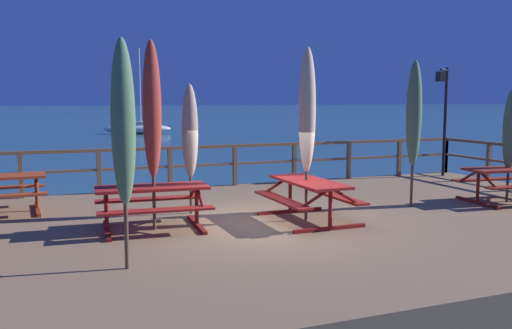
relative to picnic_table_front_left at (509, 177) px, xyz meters
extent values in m
plane|color=#2D5B6B|center=(-5.70, 0.14, -1.39)|extent=(600.00, 600.00, 0.00)
cube|color=#846647|center=(-5.70, 0.14, -0.98)|extent=(15.98, 9.07, 0.83)
cube|color=brown|center=(-5.70, 4.52, 0.49)|extent=(15.68, 0.09, 0.08)
cube|color=brown|center=(-5.70, 4.52, 0.02)|extent=(15.68, 0.07, 0.06)
cube|color=brown|center=(-10.05, 4.52, -0.03)|extent=(0.10, 0.10, 1.05)
cube|color=brown|center=(-8.31, 4.52, -0.03)|extent=(0.10, 0.10, 1.05)
cube|color=brown|center=(-6.57, 4.52, -0.03)|extent=(0.10, 0.10, 1.05)
cube|color=brown|center=(-4.83, 4.52, -0.03)|extent=(0.10, 0.10, 1.05)
cube|color=brown|center=(-3.08, 4.52, -0.03)|extent=(0.10, 0.10, 1.05)
cube|color=brown|center=(-1.34, 4.52, -0.03)|extent=(0.10, 0.10, 1.05)
cube|color=brown|center=(0.40, 4.52, -0.03)|extent=(0.10, 0.10, 1.05)
cube|color=brown|center=(2.14, 4.52, -0.03)|extent=(0.10, 0.10, 1.05)
cube|color=brown|center=(2.14, 2.77, -0.03)|extent=(0.10, 0.10, 1.05)
cube|color=brown|center=(2.14, 4.52, -0.03)|extent=(0.10, 0.10, 1.05)
cube|color=maroon|center=(0.00, 0.00, 0.18)|extent=(2.02, 0.95, 0.05)
cube|color=maroon|center=(0.05, 0.56, -0.12)|extent=(1.98, 0.47, 0.04)
cube|color=maroon|center=(-0.79, 0.08, -0.53)|extent=(0.22, 1.40, 0.06)
cylinder|color=maroon|center=(-0.79, 0.08, -0.19)|extent=(0.07, 0.07, 0.74)
cylinder|color=maroon|center=(-0.82, -0.20, 0.03)|extent=(0.12, 0.63, 0.37)
cylinder|color=maroon|center=(-0.77, 0.36, 0.03)|extent=(0.12, 0.63, 0.37)
cube|color=maroon|center=(-4.98, -0.06, 0.18)|extent=(0.77, 1.98, 0.05)
cube|color=maroon|center=(-4.42, -0.06, -0.12)|extent=(0.29, 1.98, 0.04)
cube|color=maroon|center=(-5.54, -0.06, -0.12)|extent=(0.29, 1.98, 0.04)
cube|color=maroon|center=(-4.98, -0.87, -0.53)|extent=(1.40, 0.09, 0.06)
cylinder|color=maroon|center=(-4.98, -0.87, -0.19)|extent=(0.07, 0.07, 0.74)
cylinder|color=maroon|center=(-4.70, -0.87, 0.03)|extent=(0.63, 0.06, 0.37)
cylinder|color=maroon|center=(-5.26, -0.87, 0.03)|extent=(0.63, 0.06, 0.37)
cube|color=maroon|center=(-4.99, 0.75, -0.53)|extent=(1.40, 0.09, 0.06)
cylinder|color=maroon|center=(-4.99, 0.75, -0.19)|extent=(0.07, 0.07, 0.74)
cylinder|color=maroon|center=(-4.71, 0.75, 0.03)|extent=(0.63, 0.06, 0.37)
cylinder|color=maroon|center=(-5.27, 0.75, 0.03)|extent=(0.63, 0.06, 0.37)
cube|color=maroon|center=(-7.83, 0.35, 0.18)|extent=(1.97, 0.90, 0.05)
cube|color=maroon|center=(-7.87, -0.21, -0.12)|extent=(1.94, 0.42, 0.04)
cube|color=maroon|center=(-7.79, 0.91, -0.12)|extent=(1.94, 0.42, 0.04)
cube|color=maroon|center=(-8.61, 0.41, -0.53)|extent=(0.18, 1.40, 0.06)
cylinder|color=maroon|center=(-8.61, 0.41, -0.19)|extent=(0.07, 0.07, 0.74)
cylinder|color=maroon|center=(-8.63, 0.13, 0.03)|extent=(0.10, 0.63, 0.37)
cylinder|color=maroon|center=(-8.59, 0.69, 0.03)|extent=(0.10, 0.63, 0.37)
cube|color=maroon|center=(-7.05, 0.30, -0.53)|extent=(0.18, 1.40, 0.06)
cylinder|color=maroon|center=(-7.05, 0.30, -0.19)|extent=(0.07, 0.07, 0.74)
cylinder|color=maroon|center=(-7.07, 0.02, 0.03)|extent=(0.10, 0.63, 0.37)
cylinder|color=maroon|center=(-7.03, 0.58, 0.03)|extent=(0.10, 0.63, 0.37)
cube|color=maroon|center=(-9.72, 2.83, -0.53)|extent=(0.13, 1.40, 0.06)
cylinder|color=maroon|center=(-9.72, 2.83, -0.19)|extent=(0.07, 0.07, 0.74)
cylinder|color=maroon|center=(-9.71, 2.55, 0.03)|extent=(0.08, 0.63, 0.37)
cylinder|color=maroon|center=(-9.73, 3.11, 0.03)|extent=(0.08, 0.63, 0.37)
cylinder|color=#4C3828|center=(0.04, 0.06, 0.62)|extent=(0.06, 0.06, 2.35)
ellipsoid|color=#4C704C|center=(0.04, 0.06, 1.03)|extent=(0.32, 0.32, 1.79)
cylinder|color=#2D432D|center=(0.04, 0.06, 0.90)|extent=(0.21, 0.21, 0.05)
cone|color=#4C3828|center=(0.04, 0.06, 1.86)|extent=(0.10, 0.10, 0.14)
cylinder|color=#4C3828|center=(-5.00, 0.02, 0.97)|extent=(0.06, 0.06, 3.05)
ellipsoid|color=#CCB793|center=(-5.00, 0.02, 1.51)|extent=(0.32, 0.32, 2.32)
cylinder|color=#7A6E58|center=(-5.00, 0.02, 1.33)|extent=(0.21, 0.21, 0.05)
cone|color=#4C3828|center=(-5.00, 0.02, 2.56)|extent=(0.10, 0.10, 0.14)
cylinder|color=#4C3828|center=(-7.81, 0.31, 0.99)|extent=(0.06, 0.06, 3.10)
ellipsoid|color=#A33328|center=(-7.81, 0.31, 1.54)|extent=(0.32, 0.32, 2.35)
cylinder|color=maroon|center=(-7.81, 0.31, 1.36)|extent=(0.21, 0.21, 0.05)
cone|color=#4C3828|center=(-7.81, 0.31, 2.61)|extent=(0.10, 0.10, 0.14)
cylinder|color=#4C3828|center=(-2.32, 0.37, 0.90)|extent=(0.06, 0.06, 2.91)
ellipsoid|color=#4C704C|center=(-2.32, 0.37, 1.41)|extent=(0.32, 0.32, 2.21)
cylinder|color=#2D432D|center=(-2.32, 0.37, 1.24)|extent=(0.21, 0.21, 0.05)
cone|color=#4C3828|center=(-2.32, 0.37, 2.42)|extent=(0.10, 0.10, 0.14)
cylinder|color=#4C3828|center=(-8.60, -1.78, 0.89)|extent=(0.06, 0.06, 2.90)
ellipsoid|color=#4C704C|center=(-8.60, -1.78, 1.40)|extent=(0.32, 0.32, 2.20)
cylinder|color=#2D432D|center=(-8.60, -1.78, 1.24)|extent=(0.21, 0.21, 0.05)
cone|color=#4C3828|center=(-8.60, -1.78, 2.41)|extent=(0.10, 0.10, 0.14)
cylinder|color=#4C3828|center=(-6.86, 1.43, 0.66)|extent=(0.06, 0.06, 2.43)
ellipsoid|color=tan|center=(-6.86, 1.43, 1.09)|extent=(0.32, 0.32, 1.85)
cylinder|color=#685B4C|center=(-6.86, 1.43, 0.95)|extent=(0.21, 0.21, 0.05)
cone|color=#4C3828|center=(-6.86, 1.43, 1.94)|extent=(0.10, 0.10, 0.14)
cylinder|color=black|center=(1.59, 3.97, 1.04)|extent=(0.09, 0.09, 3.20)
cylinder|color=black|center=(1.36, 3.83, 2.56)|extent=(0.50, 0.34, 0.06)
cube|color=black|center=(1.12, 3.69, 2.36)|extent=(0.20, 0.20, 0.28)
sphere|color=#F4E08C|center=(1.12, 3.69, 2.36)|extent=(0.14, 0.14, 0.14)
ellipsoid|color=silver|center=(-1.14, 41.62, -0.94)|extent=(6.23, 3.02, 0.90)
cube|color=silver|center=(-1.44, 41.69, -0.45)|extent=(2.00, 1.48, 0.36)
cylinder|color=silver|center=(-0.85, 41.55, 2.83)|extent=(0.10, 0.10, 7.00)
camera|label=1|loc=(-9.64, -9.08, 1.70)|focal=38.51mm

